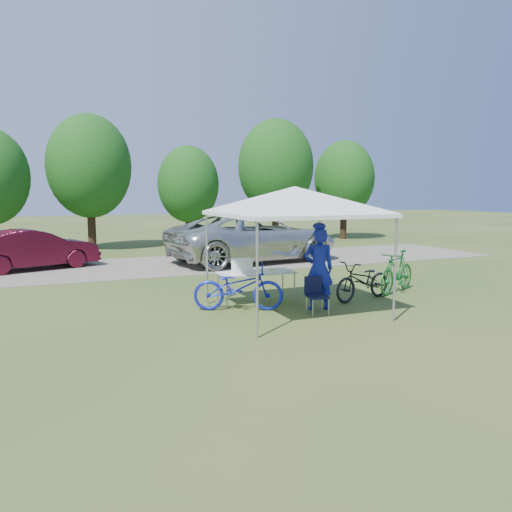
{
  "coord_description": "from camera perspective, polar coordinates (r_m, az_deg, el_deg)",
  "views": [
    {
      "loc": [
        -4.89,
        -9.52,
        2.6
      ],
      "look_at": [
        -0.05,
        2.0,
        1.0
      ],
      "focal_mm": 35.0,
      "sensor_mm": 36.0,
      "label": 1
    }
  ],
  "objects": [
    {
      "name": "cyclist",
      "position": [
        11.15,
        7.16,
        -1.47
      ],
      "size": [
        0.77,
        0.62,
        1.83
      ],
      "primitive_type": "imported",
      "rotation": [
        0.0,
        0.0,
        2.82
      ],
      "color": "navy",
      "rests_on": "ground"
    },
    {
      "name": "ground",
      "position": [
        11.01,
        4.31,
        -6.4
      ],
      "size": [
        100.0,
        100.0,
        0.0
      ],
      "primitive_type": "plane",
      "color": "#2D5119",
      "rests_on": "ground"
    },
    {
      "name": "bike_dark",
      "position": [
        12.36,
        12.18,
        -2.75
      ],
      "size": [
        1.94,
        1.09,
        0.96
      ],
      "primitive_type": "imported",
      "rotation": [
        0.0,
        0.0,
        -1.31
      ],
      "color": "black",
      "rests_on": "ground"
    },
    {
      "name": "cooler",
      "position": [
        11.62,
        -1.61,
        -1.12
      ],
      "size": [
        0.45,
        0.3,
        0.32
      ],
      "color": "white",
      "rests_on": "folding_table"
    },
    {
      "name": "bike_blue",
      "position": [
        11.04,
        -2.04,
        -3.59
      ],
      "size": [
        2.09,
        1.41,
        1.04
      ],
      "primitive_type": "imported",
      "rotation": [
        0.0,
        0.0,
        1.17
      ],
      "color": "#1522BA",
      "rests_on": "ground"
    },
    {
      "name": "folding_chair",
      "position": [
        10.86,
        6.82,
        -4.1
      ],
      "size": [
        0.46,
        0.47,
        0.8
      ],
      "rotation": [
        0.0,
        0.0,
        -0.13
      ],
      "color": "black",
      "rests_on": "ground"
    },
    {
      "name": "ice_cream_cup",
      "position": [
        11.88,
        1.78,
        -1.6
      ],
      "size": [
        0.07,
        0.07,
        0.05
      ],
      "primitive_type": "cylinder",
      "color": "#CCD131",
      "rests_on": "folding_table"
    },
    {
      "name": "minivan",
      "position": [
        18.67,
        -0.27,
        2.13
      ],
      "size": [
        6.84,
        3.84,
        1.8
      ],
      "primitive_type": "imported",
      "rotation": [
        0.0,
        0.0,
        1.71
      ],
      "color": "silver",
      "rests_on": "gravel_strip"
    },
    {
      "name": "gravel_strip",
      "position": [
        18.37,
        -7.13,
        -0.88
      ],
      "size": [
        24.0,
        5.0,
        0.02
      ],
      "primitive_type": "cube",
      "color": "gray",
      "rests_on": "ground"
    },
    {
      "name": "canopy",
      "position": [
        10.7,
        4.44,
        7.54
      ],
      "size": [
        4.53,
        4.53,
        3.0
      ],
      "color": "#A5A5AA",
      "rests_on": "ground"
    },
    {
      "name": "folding_table",
      "position": [
        11.79,
        0.03,
        -2.01
      ],
      "size": [
        1.8,
        0.75,
        0.74
      ],
      "color": "white",
      "rests_on": "ground"
    },
    {
      "name": "treeline",
      "position": [
        24.02,
        -11.92,
        9.36
      ],
      "size": [
        24.89,
        4.28,
        6.3
      ],
      "color": "#382314",
      "rests_on": "ground"
    },
    {
      "name": "bike_green",
      "position": [
        13.48,
        15.81,
        -1.74
      ],
      "size": [
        1.87,
        1.29,
        1.1
      ],
      "primitive_type": "imported",
      "rotation": [
        0.0,
        0.0,
        -1.1
      ],
      "color": "#166726",
      "rests_on": "ground"
    },
    {
      "name": "sedan",
      "position": [
        18.38,
        -24.05,
        0.71
      ],
      "size": [
        4.35,
        2.71,
        1.35
      ],
      "primitive_type": "imported",
      "rotation": [
        0.0,
        0.0,
        1.91
      ],
      "color": "#470B1C",
      "rests_on": "gravel_strip"
    }
  ]
}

